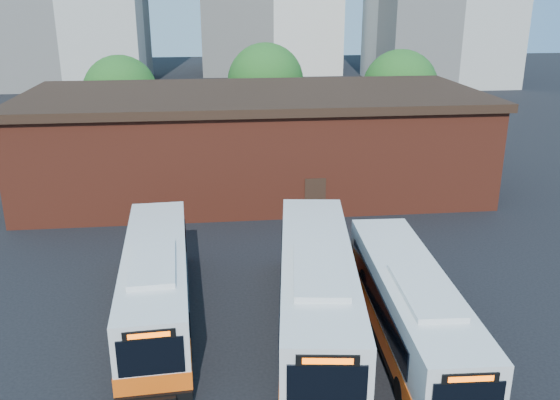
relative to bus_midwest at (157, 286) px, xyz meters
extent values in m
plane|color=black|center=(4.98, -3.67, -1.42)|extent=(220.00, 220.00, 0.00)
cube|color=silver|center=(0.00, 0.03, 0.21)|extent=(2.96, 11.15, 2.62)
cube|color=#FF5A10|center=(0.00, 0.03, -0.55)|extent=(3.01, 11.20, 0.64)
cube|color=black|center=(0.00, 0.03, -1.01)|extent=(3.00, 11.19, 0.23)
cube|color=black|center=(0.31, -5.51, 0.46)|extent=(1.99, 0.17, 1.24)
cube|color=black|center=(0.31, -5.52, 1.23)|extent=(1.56, 0.14, 0.29)
cube|color=#FF5905|center=(0.31, -5.55, 1.23)|extent=(1.24, 0.09, 0.17)
cube|color=black|center=(0.31, -5.56, -1.01)|extent=(2.35, 0.26, 0.29)
cube|color=black|center=(-1.22, 0.33, 0.46)|extent=(0.53, 8.60, 0.97)
cube|color=black|center=(1.17, 0.47, 0.46)|extent=(0.53, 8.60, 0.97)
cube|color=silver|center=(0.07, -1.34, 1.61)|extent=(1.81, 3.95, 0.20)
cylinder|color=black|center=(-0.89, -3.15, -0.96)|extent=(0.35, 0.94, 0.92)
cylinder|color=black|center=(1.23, -3.03, -0.96)|extent=(0.35, 0.94, 0.92)
cylinder|color=black|center=(-1.23, 2.91, -0.96)|extent=(0.35, 0.94, 0.92)
cylinder|color=black|center=(0.90, 3.03, -0.96)|extent=(0.35, 0.94, 0.92)
cube|color=silver|center=(6.00, -1.69, 0.38)|extent=(4.11, 12.40, 2.89)
cube|color=#FF5A10|center=(6.00, -1.69, -0.46)|extent=(4.16, 12.45, 0.71)
cube|color=black|center=(6.00, -1.69, -0.97)|extent=(4.15, 12.44, 0.25)
cube|color=black|center=(5.23, -7.76, 0.65)|extent=(2.19, 0.34, 1.37)
cube|color=black|center=(5.23, -7.77, 1.50)|extent=(1.72, 0.28, 0.32)
cube|color=#FF5905|center=(5.22, -7.81, 1.50)|extent=(1.36, 0.19, 0.18)
cube|color=black|center=(4.75, -1.13, 0.65)|extent=(1.25, 9.42, 1.06)
cube|color=black|center=(7.36, -1.46, 0.65)|extent=(1.25, 9.42, 1.06)
cube|color=silver|center=(5.81, -3.20, 1.92)|extent=(2.28, 4.45, 0.22)
cylinder|color=black|center=(4.40, -4.97, -0.92)|extent=(0.45, 1.05, 1.01)
cylinder|color=black|center=(6.73, -5.26, -0.92)|extent=(0.45, 1.05, 1.01)
cylinder|color=black|center=(5.25, 1.67, -0.92)|extent=(0.45, 1.05, 1.01)
cylinder|color=black|center=(7.58, 1.38, -0.92)|extent=(0.45, 1.05, 1.01)
cube|color=silver|center=(9.15, -3.06, 0.19)|extent=(2.81, 11.00, 2.59)
cube|color=#FF5A10|center=(9.15, -3.06, -0.56)|extent=(2.86, 11.05, 0.64)
cube|color=black|center=(9.15, -3.06, -1.02)|extent=(2.85, 11.04, 0.23)
cube|color=black|center=(8.90, -8.54, 1.19)|extent=(1.55, 0.13, 0.29)
cube|color=#FF5905|center=(8.89, -8.57, 1.19)|extent=(1.23, 0.07, 0.16)
cube|color=black|center=(7.98, -2.64, 0.44)|extent=(0.43, 8.50, 0.95)
cube|color=black|center=(10.34, -2.75, 0.44)|extent=(0.43, 8.50, 0.95)
cube|color=silver|center=(9.08, -4.42, 1.57)|extent=(1.75, 3.89, 0.20)
cylinder|color=black|center=(7.96, -6.10, -0.97)|extent=(0.33, 0.92, 0.91)
cylinder|color=black|center=(10.05, -6.19, -0.97)|extent=(0.33, 0.92, 0.91)
cylinder|color=black|center=(8.23, -0.11, -0.97)|extent=(0.33, 0.92, 0.91)
cylinder|color=black|center=(10.33, -0.20, -0.97)|extent=(0.33, 0.92, 0.91)
cube|color=maroon|center=(4.98, 16.33, 1.58)|extent=(28.00, 12.00, 6.00)
cube|color=black|center=(4.98, 16.33, 4.73)|extent=(28.60, 12.60, 0.50)
cube|color=black|center=(7.98, 10.30, -0.22)|extent=(1.20, 0.08, 2.40)
cylinder|color=#382314|center=(-5.02, 28.33, -0.07)|extent=(0.36, 0.36, 2.70)
sphere|color=#154B19|center=(-5.02, 28.33, 3.23)|extent=(6.00, 6.00, 6.00)
cylinder|color=#382314|center=(6.98, 30.33, 0.05)|extent=(0.36, 0.36, 2.95)
sphere|color=#154B19|center=(6.98, 30.33, 3.66)|extent=(6.56, 6.56, 6.56)
cylinder|color=#382314|center=(17.98, 27.33, -0.02)|extent=(0.36, 0.36, 2.81)
sphere|color=#154B19|center=(17.98, 27.33, 3.41)|extent=(6.24, 6.24, 6.24)
camera|label=1|loc=(2.46, -21.03, 10.69)|focal=38.00mm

